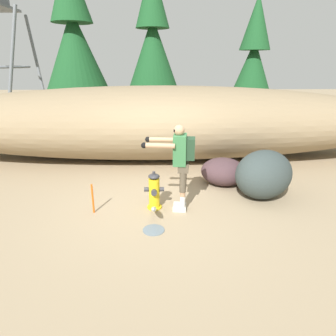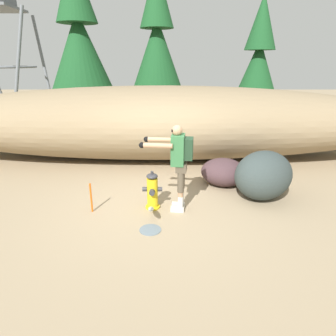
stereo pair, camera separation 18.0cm
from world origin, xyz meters
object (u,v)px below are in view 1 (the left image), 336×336
(fire_hydrant, at_px, (154,192))
(boulder_mid, at_px, (223,172))
(boulder_large, at_px, (264,174))
(survey_stake, at_px, (93,199))
(utility_worker, at_px, (180,158))

(fire_hydrant, xyz_separation_m, boulder_mid, (1.64, 1.21, -0.04))
(boulder_large, height_order, boulder_mid, boulder_large)
(boulder_large, distance_m, survey_stake, 3.60)
(boulder_large, bearing_deg, fire_hydrant, -168.38)
(utility_worker, xyz_separation_m, boulder_large, (1.84, 0.54, -0.56))
(boulder_large, relative_size, boulder_mid, 1.26)
(fire_hydrant, bearing_deg, survey_stake, -172.17)
(fire_hydrant, relative_size, utility_worker, 0.46)
(survey_stake, bearing_deg, utility_worker, 3.60)
(utility_worker, bearing_deg, survey_stake, 10.56)
(fire_hydrant, distance_m, boulder_mid, 2.04)
(fire_hydrant, distance_m, boulder_large, 2.40)
(fire_hydrant, height_order, utility_worker, utility_worker)
(fire_hydrant, xyz_separation_m, survey_stake, (-1.19, -0.16, -0.06))
(fire_hydrant, xyz_separation_m, boulder_large, (2.34, 0.48, 0.16))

